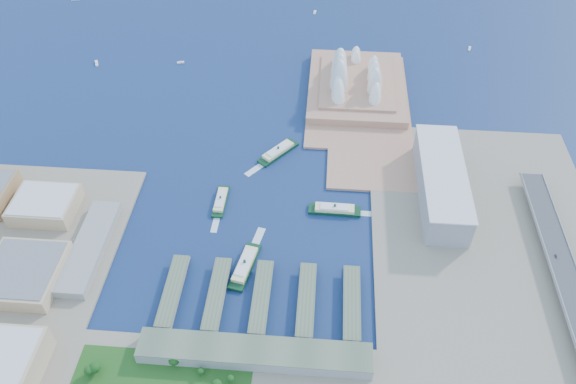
# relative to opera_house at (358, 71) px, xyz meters

# --- Properties ---
(ground) EXTENTS (3000.00, 3000.00, 0.00)m
(ground) POSITION_rel_opera_house_xyz_m (-105.00, -280.00, -32.00)
(ground) COLOR #10214D
(ground) RESTS_ON ground
(east_land) EXTENTS (240.00, 500.00, 3.00)m
(east_land) POSITION_rel_opera_house_xyz_m (135.00, -330.00, -30.50)
(east_land) COLOR gray
(east_land) RESTS_ON ground
(peninsula) EXTENTS (135.00, 220.00, 3.00)m
(peninsula) POSITION_rel_opera_house_xyz_m (2.50, -20.00, -30.50)
(peninsula) COLOR tan
(peninsula) RESTS_ON ground
(opera_house) EXTENTS (134.00, 180.00, 58.00)m
(opera_house) POSITION_rel_opera_house_xyz_m (0.00, 0.00, 0.00)
(opera_house) COLOR white
(opera_house) RESTS_ON peninsula
(toaster_building) EXTENTS (45.00, 155.00, 35.00)m
(toaster_building) POSITION_rel_opera_house_xyz_m (90.00, -200.00, -11.50)
(toaster_building) COLOR gray
(toaster_building) RESTS_ON east_land
(expressway) EXTENTS (26.00, 340.00, 11.85)m
(expressway) POSITION_rel_opera_house_xyz_m (195.00, -340.00, -23.07)
(expressway) COLOR gray
(expressway) RESTS_ON east_land
(ferry_wharves) EXTENTS (184.00, 90.00, 9.30)m
(ferry_wharves) POSITION_rel_opera_house_xyz_m (-91.00, -355.00, -27.35)
(ferry_wharves) COLOR #505D47
(ferry_wharves) RESTS_ON ground
(terminal_building) EXTENTS (200.00, 28.00, 12.00)m
(terminal_building) POSITION_rel_opera_house_xyz_m (-90.00, -415.00, -23.00)
(terminal_building) COLOR gray
(terminal_building) RESTS_ON south_land
(ferry_a) EXTENTS (12.98, 48.59, 9.16)m
(ferry_a) POSITION_rel_opera_house_xyz_m (-150.66, -229.21, -27.42)
(ferry_a) COLOR #0C331A
(ferry_a) RESTS_ON ground
(ferry_b) EXTENTS (47.80, 54.17, 10.93)m
(ferry_b) POSITION_rel_opera_house_xyz_m (-94.88, -141.50, -26.54)
(ferry_b) COLOR #0C331A
(ferry_b) RESTS_ON ground
(ferry_c) EXTENTS (26.70, 61.35, 11.26)m
(ferry_c) POSITION_rel_opera_house_xyz_m (-111.81, -317.48, -26.37)
(ferry_c) COLOR #0C331A
(ferry_c) RESTS_ON ground
(ferry_d) EXTENTS (56.80, 15.34, 10.70)m
(ferry_d) POSITION_rel_opera_house_xyz_m (-25.04, -233.15, -26.65)
(ferry_d) COLOR #0C331A
(ferry_d) RESTS_ON ground
(boat_a) EXTENTS (9.82, 15.85, 3.01)m
(boat_a) POSITION_rel_opera_house_xyz_m (-380.40, 40.80, -30.50)
(boat_a) COLOR white
(boat_a) RESTS_ON ground
(boat_b) EXTENTS (11.15, 6.81, 2.84)m
(boat_b) POSITION_rel_opera_house_xyz_m (-257.41, 52.60, -30.58)
(boat_b) COLOR white
(boat_b) RESTS_ON ground
(boat_c) EXTENTS (6.46, 12.38, 2.67)m
(boat_c) POSITION_rel_opera_house_xyz_m (173.83, 127.04, -30.66)
(boat_c) COLOR white
(boat_c) RESTS_ON ground
(boat_e) EXTENTS (5.00, 11.97, 2.85)m
(boat_e) POSITION_rel_opera_house_xyz_m (-67.11, 226.88, -30.57)
(boat_e) COLOR white
(boat_e) RESTS_ON ground
(car_c) EXTENTS (1.92, 4.73, 1.37)m
(car_c) POSITION_rel_opera_house_xyz_m (191.00, -291.47, -16.46)
(car_c) COLOR slate
(car_c) RESTS_ON expressway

